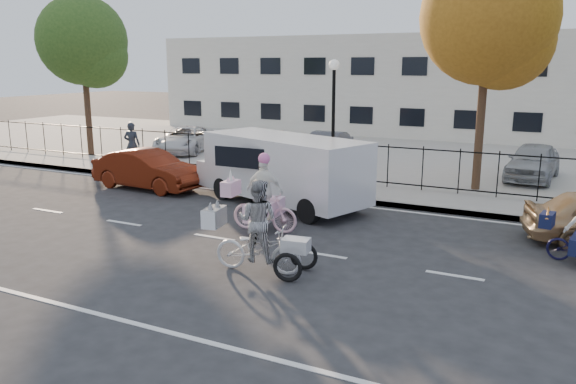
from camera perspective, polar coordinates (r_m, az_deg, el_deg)
The scene contains 19 objects.
ground at distance 14.50m, azimuth -7.50°, elevation -4.60°, with size 120.00×120.00×0.00m, color #333334.
road_markings at distance 14.50m, azimuth -7.50°, elevation -4.58°, with size 60.00×9.52×0.01m, color silver, non-canonical shape.
curb at distance 18.73m, azimuth 1.08°, elevation -0.25°, with size 60.00×0.10×0.15m, color #A8A399.
sidewalk at distance 19.66m, azimuth 2.38°, elevation 0.38°, with size 60.00×2.20×0.15m, color #A8A399.
parking_lot at distance 27.89m, azimuth 9.85°, elevation 3.92°, with size 60.00×15.60×0.15m, color #A8A399.
iron_fence at distance 20.49m, azimuth 3.66°, elevation 3.23°, with size 58.00×0.06×1.50m, color black, non-canonical shape.
building at distance 37.29m, azimuth 14.52°, elevation 10.44°, with size 34.00×10.00×6.00m, color silver.
lamppost at distance 19.68m, azimuth 4.65°, elevation 9.30°, with size 0.36×0.36×4.33m.
street_sign at distance 20.83m, azimuth -1.46°, elevation 4.85°, with size 0.85×0.06×1.80m.
zebra_trike at distance 11.88m, azimuth -3.03°, elevation -4.55°, with size 2.35×1.07×2.00m.
unicorn_bike at distance 14.72m, azimuth -2.53°, elevation -1.09°, with size 2.10×1.47×2.10m.
white_van at distance 17.41m, azimuth -0.71°, elevation 2.50°, with size 6.57×3.83×2.16m.
red_sedan at distance 20.41m, azimuth -14.05°, elevation 2.22°, with size 1.45×4.17×1.37m, color #57190A.
pedestrian at distance 24.23m, azimuth -15.56°, elevation 4.68°, with size 0.67×0.44×1.84m, color black.
lot_car_b at distance 27.71m, azimuth -10.41°, elevation 5.28°, with size 2.03×4.40×1.22m, color silver.
lot_car_c at distance 24.61m, azimuth 3.79°, elevation 4.58°, with size 1.35×3.86×1.27m, color #48494F.
lot_car_d at distance 22.60m, azimuth 23.63°, elevation 2.87°, with size 1.59×3.94×1.34m, color #9C9FA3.
tree_west at distance 27.87m, azimuth -19.84°, elevation 13.88°, with size 4.03×4.03×7.38m.
tree_mid at distance 19.89m, azimuth 20.07°, elevation 15.73°, with size 4.34×4.34×7.96m.
Camera 1 is at (7.77, -11.45, 4.33)m, focal length 35.00 mm.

